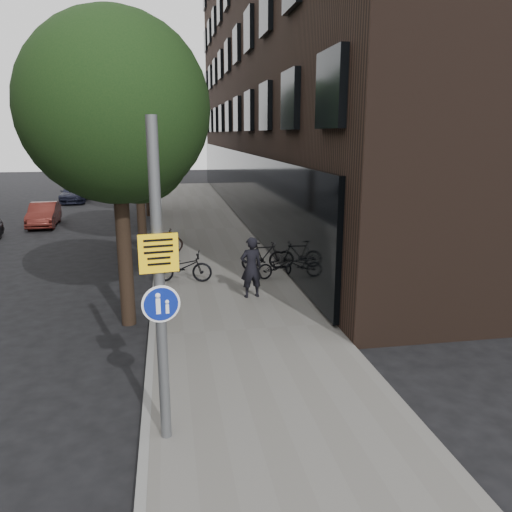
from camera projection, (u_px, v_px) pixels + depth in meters
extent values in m
plane|color=black|center=(261.00, 406.00, 8.89)|extent=(120.00, 120.00, 0.00)
cube|color=#605E59|center=(218.00, 263.00, 18.48)|extent=(4.50, 60.00, 0.12)
cube|color=slate|center=(157.00, 266.00, 18.10)|extent=(0.15, 60.00, 0.13)
cube|color=black|center=(335.00, 59.00, 29.21)|extent=(12.00, 40.00, 18.00)
cylinder|color=black|center=(125.00, 263.00, 12.37)|extent=(0.36, 0.36, 3.20)
sphere|color=black|center=(115.00, 108.00, 11.49)|extent=(4.40, 4.40, 4.40)
sphere|color=black|center=(137.00, 151.00, 12.56)|extent=(2.64, 2.64, 2.64)
cylinder|color=black|center=(141.00, 212.00, 20.50)|extent=(0.36, 0.36, 3.20)
sphere|color=black|center=(136.00, 119.00, 19.62)|extent=(5.00, 5.00, 5.00)
sphere|color=black|center=(148.00, 144.00, 20.69)|extent=(3.00, 3.00, 3.00)
cylinder|color=black|center=(148.00, 189.00, 29.11)|extent=(0.36, 0.36, 3.20)
sphere|color=black|center=(145.00, 123.00, 28.22)|extent=(5.00, 5.00, 5.00)
sphere|color=black|center=(153.00, 141.00, 29.29)|extent=(3.00, 3.00, 3.00)
cylinder|color=#595B5E|center=(159.00, 288.00, 7.25)|extent=(0.16, 0.16, 4.86)
cube|color=yellow|center=(158.00, 252.00, 7.12)|extent=(0.56, 0.11, 0.56)
cylinder|color=navy|center=(160.00, 302.00, 7.30)|extent=(0.49, 0.09, 0.50)
cylinder|color=white|center=(160.00, 302.00, 7.30)|extent=(0.56, 0.10, 0.56)
imported|color=black|center=(251.00, 267.00, 14.27)|extent=(0.71, 0.52, 1.77)
imported|color=black|center=(279.00, 266.00, 16.34)|extent=(1.60, 0.85, 0.80)
imported|color=black|center=(264.00, 256.00, 17.29)|extent=(1.66, 0.63, 0.97)
imported|color=black|center=(183.00, 267.00, 15.87)|extent=(1.95, 1.00, 0.97)
imported|color=black|center=(162.00, 241.00, 19.71)|extent=(1.66, 0.47, 0.99)
imported|color=#5B1F1A|center=(44.00, 215.00, 26.04)|extent=(1.54, 3.80, 1.23)
imported|color=black|center=(74.00, 193.00, 35.25)|extent=(1.94, 4.30, 1.22)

